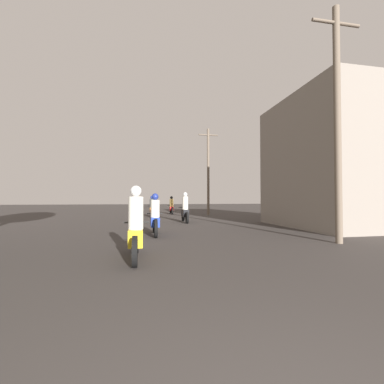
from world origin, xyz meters
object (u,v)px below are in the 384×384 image
Objects in this scene: motorcycle_red at (171,207)px; utility_pole_far at (208,170)px; motorcycle_black at (185,210)px; motorcycle_blue at (155,219)px; motorcycle_orange at (152,208)px; utility_pole_near at (337,118)px; building_right_near at (343,163)px; motorcycle_yellow at (136,230)px.

utility_pole_far is at bearing -22.50° from motorcycle_red.
motorcycle_blue is at bearing -119.14° from motorcycle_black.
motorcycle_black is at bearing -63.17° from motorcycle_orange.
motorcycle_black is 0.27× the size of utility_pole_near.
motorcycle_red is at bearing 75.77° from motorcycle_blue.
motorcycle_red is 15.85m from utility_pole_near.
motorcycle_blue is at bearing -113.95° from utility_pole_far.
motorcycle_orange is at bearing 136.30° from building_right_near.
motorcycle_red is (2.56, 16.09, -0.02)m from motorcycle_yellow.
motorcycle_blue is 0.28× the size of utility_pole_far.
utility_pole_far is at bearing 22.77° from motorcycle_orange.
utility_pole_near is at bearing -88.00° from utility_pole_far.
motorcycle_orange is at bearing -112.79° from motorcycle_red.
motorcycle_red is at bearing 88.15° from motorcycle_yellow.
motorcycle_red is 13.44m from building_right_near.
motorcycle_black is 7.35m from utility_pole_far.
building_right_near reaches higher than motorcycle_blue.
building_right_near reaches higher than motorcycle_yellow.
building_right_near is (9.55, 4.85, 2.38)m from motorcycle_yellow.
motorcycle_yellow is at bearing -90.64° from motorcycle_red.
motorcycle_red is at bearing 81.81° from motorcycle_black.
utility_pole_far reaches higher than motorcycle_orange.
motorcycle_orange is 3.38m from motorcycle_red.
utility_pole_near reaches higher than motorcycle_blue.
utility_pole_far is at bearing 92.00° from utility_pole_near.
motorcycle_black is 5.12m from motorcycle_orange.
utility_pole_far reaches higher than motorcycle_blue.
motorcycle_black is at bearing -82.30° from motorcycle_red.
motorcycle_red is at bearing 66.77° from motorcycle_orange.
motorcycle_blue is at bearing -83.38° from motorcycle_orange.
utility_pole_far reaches higher than building_right_near.
utility_pole_near is at bearing -69.39° from motorcycle_red.
motorcycle_yellow is 1.00× the size of motorcycle_black.
motorcycle_blue is 9.58m from motorcycle_orange.
building_right_near reaches higher than motorcycle_red.
motorcycle_yellow is 16.29m from motorcycle_red.
building_right_near is 5.46m from utility_pole_near.
motorcycle_yellow is 6.67m from utility_pole_near.
motorcycle_yellow is at bearing -104.42° from motorcycle_blue.
motorcycle_black is 7.73m from motorcycle_red.
motorcycle_blue is at bearing 152.62° from utility_pole_near.
motorcycle_orange is 12.32m from building_right_near.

